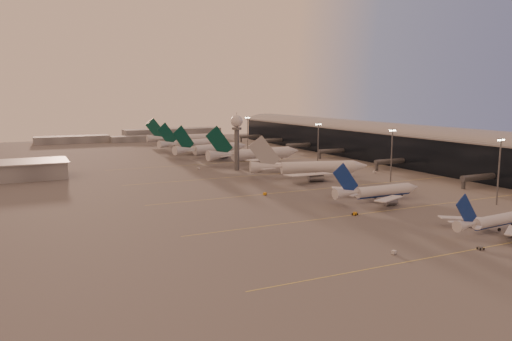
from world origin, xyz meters
name	(u,v)px	position (x,y,z in m)	size (l,w,h in m)	color
ground	(371,222)	(0.00, 0.00, 0.00)	(700.00, 700.00, 0.00)	#5C5A5A
taxiway_markings	(345,186)	(30.00, 56.00, 0.01)	(180.00, 185.25, 0.02)	#EDD753
terminal	(399,144)	(107.88, 110.09, 10.52)	(57.00, 362.00, 23.04)	black
radar_tower	(237,131)	(5.00, 120.00, 20.95)	(6.40, 6.40, 31.10)	#54565B
mast_a	(499,168)	(58.00, 0.00, 13.74)	(3.60, 0.56, 25.00)	#54565B
mast_b	(392,153)	(55.00, 55.00, 13.74)	(3.60, 0.56, 25.00)	#54565B
mast_c	(318,143)	(50.00, 110.00, 13.74)	(3.60, 0.56, 25.00)	#54565B
mast_d	(248,132)	(48.00, 200.00, 13.74)	(3.60, 0.56, 25.00)	#54565B
distant_horizon	(145,135)	(2.62, 325.14, 3.89)	(165.00, 37.50, 9.00)	slate
narrowbody_near	(492,223)	(25.30, -24.80, 2.61)	(32.96, 26.24, 12.88)	silver
narrowbody_mid	(378,193)	(22.14, 23.94, 3.21)	(40.56, 32.42, 15.86)	silver
widebody_white	(310,170)	(27.87, 82.11, 3.68)	(58.93, 46.60, 21.22)	silver
greentail_a	(256,156)	(26.03, 140.43, 4.10)	(63.82, 51.30, 23.20)	silver
greentail_b	(212,151)	(14.14, 182.02, 3.82)	(57.75, 45.94, 21.65)	silver
greentail_c	(194,145)	(15.26, 222.97, 3.75)	(57.29, 45.69, 21.24)	silver
greentail_d	(184,140)	(20.84, 265.31, 3.91)	(60.86, 49.17, 22.11)	silver
gsv_truck_a	(395,250)	(-15.27, -28.98, 1.07)	(5.51, 3.28, 2.10)	silver
gsv_tug_near	(481,248)	(7.54, -35.96, 0.47)	(2.41, 3.47, 0.91)	slate
gsv_tug_mid	(355,214)	(0.69, 9.28, 0.53)	(3.47, 4.14, 1.02)	orange
gsv_truck_b	(406,185)	(52.67, 42.00, 1.12)	(5.77, 3.17, 2.20)	silver
gsv_truck_c	(266,192)	(-11.23, 53.01, 1.20)	(6.19, 4.22, 2.36)	orange
gsv_catering_b	(375,169)	(65.61, 79.89, 2.07)	(5.51, 3.96, 4.14)	silver
gsv_tug_far	(259,171)	(12.55, 107.66, 0.56)	(3.08, 4.20, 1.08)	slate
gsv_truck_d	(198,167)	(-12.99, 132.08, 1.14)	(4.13, 5.87, 2.24)	silver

